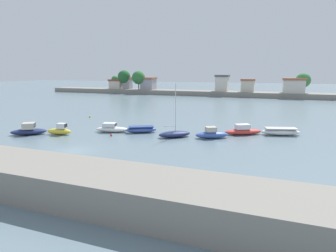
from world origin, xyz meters
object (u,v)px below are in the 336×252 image
object	(u,v)px
mooring_buoy_0	(90,117)
mooring_buoy_1	(111,135)
moored_boat_0	(29,130)
moored_boat_2	(112,129)
moored_boat_4	(175,134)
moored_boat_6	(243,131)
moored_boat_5	(212,134)
moored_boat_7	(281,132)
moored_boat_3	(141,129)
moored_boat_1	(60,130)

from	to	relation	value
mooring_buoy_0	mooring_buoy_1	distance (m)	17.51
mooring_buoy_1	moored_boat_0	bearing A→B (deg)	-164.14
moored_boat_0	moored_boat_2	distance (m)	11.66
mooring_buoy_0	moored_boat_0	bearing A→B (deg)	-86.70
moored_boat_4	moored_boat_6	xyz separation A→B (m)	(8.68, 4.95, 0.07)
moored_boat_2	moored_boat_5	world-z (taller)	moored_boat_5
moored_boat_7	mooring_buoy_1	xyz separation A→B (m)	(-22.31, -8.83, -0.33)
moored_boat_7	mooring_buoy_0	world-z (taller)	moored_boat_7
moored_boat_4	moored_boat_7	bearing A→B (deg)	-13.54
mooring_buoy_1	moored_boat_2	bearing A→B (deg)	118.55
moored_boat_7	mooring_buoy_0	size ratio (longest dim) A/B	16.67
moored_boat_3	moored_boat_5	xyz separation A→B (m)	(10.51, 0.07, 0.10)
moored_boat_1	mooring_buoy_0	size ratio (longest dim) A/B	10.78
moored_boat_2	moored_boat_1	bearing A→B (deg)	-160.32
moored_boat_2	moored_boat_6	distance (m)	19.18
moored_boat_0	moored_boat_6	size ratio (longest dim) A/B	0.89
moored_boat_3	moored_boat_4	world-z (taller)	moored_boat_4
moored_boat_6	moored_boat_7	distance (m)	5.28
moored_boat_3	moored_boat_0	bearing A→B (deg)	175.90
moored_boat_5	mooring_buoy_1	distance (m)	13.94
moored_boat_2	moored_boat_7	distance (m)	24.46
moored_boat_4	moored_boat_7	size ratio (longest dim) A/B	1.29
moored_boat_3	moored_boat_5	size ratio (longest dim) A/B	1.00
moored_boat_4	mooring_buoy_1	world-z (taller)	moored_boat_4
moored_boat_1	moored_boat_2	world-z (taller)	moored_boat_1
moored_boat_1	moored_boat_6	size ratio (longest dim) A/B	0.65
moored_boat_2	mooring_buoy_0	size ratio (longest dim) A/B	15.36
moored_boat_3	mooring_buoy_0	xyz separation A→B (m)	(-15.34, 8.82, -0.28)
moored_boat_0	moored_boat_1	size ratio (longest dim) A/B	1.35
moored_boat_5	moored_boat_7	world-z (taller)	moored_boat_5
mooring_buoy_0	moored_boat_1	bearing A→B (deg)	-70.36
moored_boat_0	moored_boat_2	world-z (taller)	moored_boat_0
moored_boat_1	moored_boat_6	distance (m)	26.23
moored_boat_1	moored_boat_2	size ratio (longest dim) A/B	0.70
moored_boat_3	mooring_buoy_0	bearing A→B (deg)	120.73
moored_boat_4	moored_boat_3	bearing A→B (deg)	129.97
moored_boat_1	moored_boat_4	size ratio (longest dim) A/B	0.50
moored_boat_2	mooring_buoy_1	distance (m)	2.70
moored_boat_6	moored_boat_4	bearing A→B (deg)	-179.33
moored_boat_4	moored_boat_5	size ratio (longest dim) A/B	1.54
moored_boat_2	moored_boat_6	bearing A→B (deg)	0.73
moored_boat_5	moored_boat_6	world-z (taller)	moored_boat_5
moored_boat_2	moored_boat_3	distance (m)	4.39
moored_boat_2	moored_boat_3	size ratio (longest dim) A/B	1.10
moored_boat_4	moored_boat_6	world-z (taller)	moored_boat_4
moored_boat_4	moored_boat_0	bearing A→B (deg)	157.22
moored_boat_3	mooring_buoy_1	size ratio (longest dim) A/B	15.22
moored_boat_6	mooring_buoy_1	bearing A→B (deg)	174.11
mooring_buoy_0	mooring_buoy_1	size ratio (longest dim) A/B	1.09
moored_boat_3	mooring_buoy_0	distance (m)	17.70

